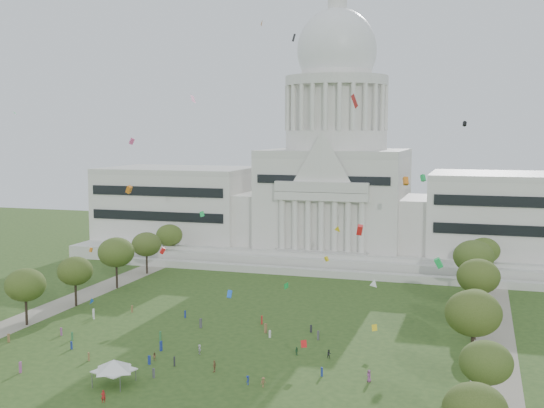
{
  "coord_description": "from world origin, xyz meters",
  "views": [
    {
      "loc": [
        44.87,
        -99.93,
        40.31
      ],
      "look_at": [
        0.0,
        45.0,
        24.0
      ],
      "focal_mm": 45.0,
      "sensor_mm": 36.0,
      "label": 1
    }
  ],
  "objects": [
    {
      "name": "row_tree_l_4",
      "position": [
        -44.08,
        52.42,
        9.39
      ],
      "size": [
        9.29,
        9.29,
        13.21
      ],
      "color": "black",
      "rests_on": "ground"
    },
    {
      "name": "path_left",
      "position": [
        -48.0,
        30.0,
        0.02
      ],
      "size": [
        8.0,
        160.0,
        0.04
      ],
      "primitive_type": "cube",
      "color": "gray",
      "rests_on": "ground"
    },
    {
      "name": "distant_crowd",
      "position": [
        -13.07,
        16.46,
        0.86
      ],
      "size": [
        61.92,
        40.18,
        1.95
      ],
      "color": "olive",
      "rests_on": "ground"
    },
    {
      "name": "kite_swarm",
      "position": [
        0.34,
        8.33,
        29.86
      ],
      "size": [
        85.66,
        105.3,
        64.36
      ],
      "color": "black",
      "rests_on": "ground"
    },
    {
      "name": "ground",
      "position": [
        0.0,
        0.0,
        0.0
      ],
      "size": [
        400.0,
        400.0,
        0.0
      ],
      "primitive_type": "plane",
      "color": "#2D4A1B",
      "rests_on": "ground"
    },
    {
      "name": "row_tree_l_6",
      "position": [
        -46.87,
        89.14,
        8.27
      ],
      "size": [
        8.19,
        8.19,
        11.64
      ],
      "color": "black",
      "rests_on": "ground"
    },
    {
      "name": "person_10",
      "position": [
        13.79,
        15.5,
        0.74
      ],
      "size": [
        0.74,
        0.98,
        1.49
      ],
      "primitive_type": "imported",
      "rotation": [
        0.0,
        0.0,
        1.23
      ],
      "color": "#33723F",
      "rests_on": "ground"
    },
    {
      "name": "person_5",
      "position": [
        -3.19,
        10.82,
        0.89
      ],
      "size": [
        1.34,
        1.76,
        1.77
      ],
      "primitive_type": "imported",
      "rotation": [
        0.0,
        0.0,
        2.05
      ],
      "color": "silver",
      "rests_on": "ground"
    },
    {
      "name": "person_9",
      "position": [
        12.84,
        -1.13,
        0.82
      ],
      "size": [
        1.08,
        1.18,
        1.65
      ],
      "primitive_type": "imported",
      "rotation": [
        0.0,
        0.0,
        0.92
      ],
      "color": "olive",
      "rests_on": "ground"
    },
    {
      "name": "person_0",
      "position": [
        28.41,
        6.22,
        0.98
      ],
      "size": [
        1.1,
        1.13,
        1.96
      ],
      "primitive_type": "imported",
      "rotation": [
        0.0,
        0.0,
        5.42
      ],
      "color": "#994C8C",
      "rests_on": "ground"
    },
    {
      "name": "row_tree_r_2",
      "position": [
        44.17,
        17.44,
        9.66
      ],
      "size": [
        9.55,
        9.55,
        13.58
      ],
      "color": "black",
      "rests_on": "ground"
    },
    {
      "name": "row_tree_l_2",
      "position": [
        -45.04,
        17.3,
        8.51
      ],
      "size": [
        8.42,
        8.42,
        11.97
      ],
      "color": "black",
      "rests_on": "ground"
    },
    {
      "name": "person_3",
      "position": [
        10.15,
        -0.91,
        0.76
      ],
      "size": [
        0.52,
        0.99,
        1.53
      ],
      "primitive_type": "imported",
      "rotation": [
        0.0,
        0.0,
        4.72
      ],
      "color": "navy",
      "rests_on": "ground"
    },
    {
      "name": "capitol",
      "position": [
        0.0,
        113.59,
        22.3
      ],
      "size": [
        160.0,
        64.5,
        91.3
      ],
      "color": "beige",
      "rests_on": "ground"
    },
    {
      "name": "person_8",
      "position": [
        -9.42,
        5.22,
        0.71
      ],
      "size": [
        0.72,
        0.48,
        1.43
      ],
      "primitive_type": "imported",
      "rotation": [
        0.0,
        0.0,
        3.22
      ],
      "color": "olive",
      "rests_on": "ground"
    },
    {
      "name": "row_tree_l_3",
      "position": [
        -44.09,
        33.92,
        8.21
      ],
      "size": [
        8.12,
        8.12,
        11.55
      ],
      "color": "black",
      "rests_on": "ground"
    },
    {
      "name": "person_2",
      "position": [
        19.81,
        15.37,
        0.81
      ],
      "size": [
        0.92,
        0.81,
        1.61
      ],
      "primitive_type": "imported",
      "rotation": [
        0.0,
        0.0,
        0.52
      ],
      "color": "#26262B",
      "rests_on": "ground"
    },
    {
      "name": "row_tree_r_3",
      "position": [
        44.4,
        34.48,
        7.08
      ],
      "size": [
        7.01,
        7.01,
        9.98
      ],
      "color": "black",
      "rests_on": "ground"
    },
    {
      "name": "row_tree_l_5",
      "position": [
        -45.22,
        71.01,
        8.42
      ],
      "size": [
        8.33,
        8.33,
        11.85
      ],
      "color": "black",
      "rests_on": "ground"
    },
    {
      "name": "event_tent",
      "position": [
        -10.27,
        -7.03,
        3.24
      ],
      "size": [
        9.29,
        9.29,
        4.17
      ],
      "color": "#4C4C4C",
      "rests_on": "ground"
    },
    {
      "name": "row_tree_r_6",
      "position": [
        45.96,
        88.13,
        8.51
      ],
      "size": [
        8.42,
        8.42,
        11.97
      ],
      "color": "black",
      "rests_on": "ground"
    },
    {
      "name": "row_tree_r_1",
      "position": [
        46.22,
        -1.75,
        7.66
      ],
      "size": [
        7.58,
        7.58,
        10.78
      ],
      "color": "black",
      "rests_on": "ground"
    },
    {
      "name": "person_4",
      "position": [
        2.88,
        2.98,
        1.0
      ],
      "size": [
        0.7,
        1.21,
        2.01
      ],
      "primitive_type": "imported",
      "rotation": [
        0.0,
        0.0,
        4.76
      ],
      "color": "olive",
      "rests_on": "ground"
    },
    {
      "name": "row_tree_r_4",
      "position": [
        44.76,
        50.04,
        9.29
      ],
      "size": [
        9.19,
        9.19,
        13.06
      ],
      "color": "black",
      "rests_on": "ground"
    },
    {
      "name": "person_7",
      "position": [
        -8.07,
        -14.0,
        0.97
      ],
      "size": [
        0.88,
        0.82,
        1.94
      ],
      "primitive_type": "imported",
      "rotation": [
        0.0,
        0.0,
        3.73
      ],
      "color": "#B21E1E",
      "rests_on": "ground"
    },
    {
      "name": "path_right",
      "position": [
        48.0,
        30.0,
        0.02
      ],
      "size": [
        8.0,
        160.0,
        0.04
      ],
      "primitive_type": "cube",
      "color": "gray",
      "rests_on": "ground"
    },
    {
      "name": "row_tree_r_5",
      "position": [
        43.49,
        70.19,
        9.93
      ],
      "size": [
        9.82,
        9.82,
        13.96
      ],
      "color": "black",
      "rests_on": "ground"
    }
  ]
}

